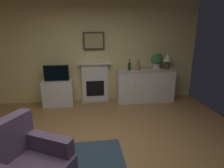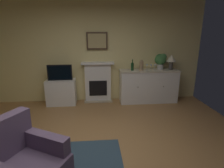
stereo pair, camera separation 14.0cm
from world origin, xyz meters
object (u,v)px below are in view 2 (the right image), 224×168
object	(u,v)px
vase_decorative	(141,65)
tv_set	(60,73)
wine_glass_left	(147,66)
fireplace_unit	(98,82)
framed_picture	(97,41)
tv_cabinet	(61,92)
armchair	(21,165)
table_lamp	(171,59)
wine_glass_right	(155,66)
wine_bottle	(132,66)
wine_glass_center	(151,66)
potted_plant_small	(161,60)
sideboard_cabinet	(148,86)

from	to	relation	value
vase_decorative	tv_set	world-z (taller)	vase_decorative
wine_glass_left	fireplace_unit	bearing A→B (deg)	170.62
framed_picture	tv_cabinet	size ratio (longest dim) A/B	0.73
fireplace_unit	armchair	bearing A→B (deg)	-107.31
table_lamp	tv_set	xyz separation A→B (m)	(-2.93, -0.01, -0.30)
vase_decorative	tv_cabinet	size ratio (longest dim) A/B	0.38
wine_glass_left	wine_glass_right	xyz separation A→B (m)	(0.22, 0.01, 0.00)
vase_decorative	armchair	xyz separation A→B (m)	(-2.08, -2.80, -0.65)
wine_bottle	tv_cabinet	world-z (taller)	wine_bottle
wine_glass_left	tv_cabinet	distance (m)	2.37
vase_decorative	fireplace_unit	bearing A→B (deg)	168.73
wine_glass_center	armchair	size ratio (longest dim) A/B	0.15
tv_cabinet	wine_glass_right	bearing A→B (deg)	-1.04
fireplace_unit	armchair	xyz separation A→B (m)	(-0.94, -3.02, -0.17)
wine_glass_center	potted_plant_small	size ratio (longest dim) A/B	0.38
fireplace_unit	tv_cabinet	size ratio (longest dim) A/B	1.47
wine_glass_center	tv_cabinet	size ratio (longest dim) A/B	0.22
wine_bottle	potted_plant_small	bearing A→B (deg)	4.56
fireplace_unit	wine_glass_right	world-z (taller)	fireplace_unit
table_lamp	tv_cabinet	xyz separation A→B (m)	(-2.93, 0.02, -0.84)
armchair	sideboard_cabinet	bearing A→B (deg)	50.90
framed_picture	wine_bottle	xyz separation A→B (m)	(0.91, -0.24, -0.65)
tv_set	potted_plant_small	size ratio (longest dim) A/B	1.44
vase_decorative	potted_plant_small	distance (m)	0.57
wine_glass_left	tv_cabinet	size ratio (longest dim) A/B	0.22
sideboard_cabinet	vase_decorative	distance (m)	0.63
framed_picture	wine_glass_right	bearing A→B (deg)	-9.48
vase_decorative	framed_picture	bearing A→B (deg)	166.56
framed_picture	wine_glass_left	bearing A→B (deg)	-11.31
sideboard_cabinet	tv_set	size ratio (longest dim) A/B	2.54
potted_plant_small	wine_bottle	bearing A→B (deg)	-175.44
framed_picture	vase_decorative	distance (m)	1.32
fireplace_unit	wine_glass_left	size ratio (longest dim) A/B	6.67
table_lamp	wine_glass_center	world-z (taller)	table_lamp
fireplace_unit	tv_set	bearing A→B (deg)	-169.23
wine_bottle	armchair	bearing A→B (deg)	-123.19
wine_glass_center	tv_set	bearing A→B (deg)	179.13
table_lamp	armchair	world-z (taller)	table_lamp
tv_cabinet	potted_plant_small	world-z (taller)	potted_plant_small
wine_glass_right	potted_plant_small	xyz separation A→B (m)	(0.18, 0.08, 0.13)
fireplace_unit	framed_picture	xyz separation A→B (m)	(0.00, 0.05, 1.10)
fireplace_unit	table_lamp	world-z (taller)	table_lamp
wine_glass_right	wine_bottle	bearing A→B (deg)	178.73
tv_set	potted_plant_small	world-z (taller)	potted_plant_small
fireplace_unit	wine_glass_right	distance (m)	1.60
tv_set	table_lamp	bearing A→B (deg)	0.16
wine_glass_right	armchair	distance (m)	3.79
wine_bottle	wine_glass_right	size ratio (longest dim) A/B	1.76
fireplace_unit	vase_decorative	size ratio (longest dim) A/B	3.91
tv_cabinet	vase_decorative	bearing A→B (deg)	-1.76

